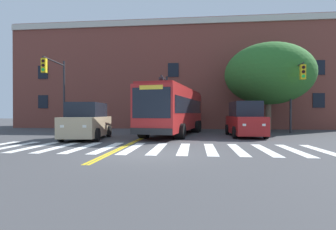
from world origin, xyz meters
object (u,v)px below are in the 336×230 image
object	(u,v)px
car_red_far_lane	(245,120)
street_tree_curbside_large	(268,74)
traffic_light_far_corner	(57,82)
car_grey_behind_bus	(184,118)
city_bus	(174,110)
traffic_light_overhead	(165,93)
car_tan_near_lane	(87,122)
traffic_light_near_corner	(295,86)

from	to	relation	value
car_red_far_lane	street_tree_curbside_large	xyz separation A→B (m)	(2.78, 4.62, 3.78)
traffic_light_far_corner	street_tree_curbside_large	size ratio (longest dim) A/B	0.64
car_grey_behind_bus	traffic_light_far_corner	distance (m)	13.55
city_bus	traffic_light_overhead	size ratio (longest dim) A/B	2.27
car_tan_near_lane	car_grey_behind_bus	xyz separation A→B (m)	(5.43, 12.99, -0.02)
city_bus	traffic_light_near_corner	world-z (taller)	traffic_light_near_corner
traffic_light_far_corner	street_tree_curbside_large	world-z (taller)	street_tree_curbside_large
car_tan_near_lane	traffic_light_near_corner	bearing A→B (deg)	19.07
car_red_far_lane	traffic_light_far_corner	bearing A→B (deg)	175.79
car_tan_near_lane	car_red_far_lane	distance (m)	10.41
car_red_far_lane	street_tree_curbside_large	bearing A→B (deg)	58.93
city_bus	street_tree_curbside_large	xyz separation A→B (m)	(7.72, 3.43, 3.05)
car_red_far_lane	traffic_light_far_corner	xyz separation A→B (m)	(-14.13, 1.04, 2.89)
traffic_light_far_corner	car_grey_behind_bus	bearing A→B (deg)	43.93
car_tan_near_lane	traffic_light_near_corner	size ratio (longest dim) A/B	0.88
car_tan_near_lane	street_tree_curbside_large	xyz separation A→B (m)	(12.81, 7.39, 3.84)
car_tan_near_lane	traffic_light_near_corner	distance (m)	15.12
city_bus	car_tan_near_lane	size ratio (longest dim) A/B	2.24
traffic_light_overhead	street_tree_curbside_large	bearing A→B (deg)	13.74
traffic_light_overhead	street_tree_curbside_large	xyz separation A→B (m)	(8.62, 2.11, 1.70)
city_bus	street_tree_curbside_large	distance (m)	8.98
car_tan_near_lane	traffic_light_far_corner	distance (m)	6.32
traffic_light_near_corner	traffic_light_far_corner	bearing A→B (deg)	-176.68
traffic_light_far_corner	street_tree_curbside_large	bearing A→B (deg)	11.94
traffic_light_overhead	traffic_light_far_corner	bearing A→B (deg)	-169.95
traffic_light_near_corner	street_tree_curbside_large	distance (m)	3.10
car_red_far_lane	car_grey_behind_bus	size ratio (longest dim) A/B	1.00
car_tan_near_lane	car_red_far_lane	xyz separation A→B (m)	(10.03, 2.77, 0.05)
traffic_light_far_corner	traffic_light_overhead	size ratio (longest dim) A/B	1.24
car_tan_near_lane	traffic_light_far_corner	world-z (taller)	traffic_light_far_corner
city_bus	car_grey_behind_bus	bearing A→B (deg)	87.86
car_tan_near_lane	street_tree_curbside_large	world-z (taller)	street_tree_curbside_large
car_red_far_lane	traffic_light_near_corner	xyz separation A→B (m)	(4.06, 2.10, 2.52)
car_tan_near_lane	car_red_far_lane	world-z (taller)	car_red_far_lane
car_grey_behind_bus	street_tree_curbside_large	xyz separation A→B (m)	(7.38, -5.60, 3.85)
car_grey_behind_bus	traffic_light_far_corner	size ratio (longest dim) A/B	0.82
car_grey_behind_bus	traffic_light_overhead	size ratio (longest dim) A/B	1.02
traffic_light_far_corner	city_bus	bearing A→B (deg)	0.91
street_tree_curbside_large	car_red_far_lane	bearing A→B (deg)	-121.07
car_tan_near_lane	car_grey_behind_bus	distance (m)	14.08
city_bus	street_tree_curbside_large	world-z (taller)	street_tree_curbside_large
car_grey_behind_bus	car_tan_near_lane	bearing A→B (deg)	-112.68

